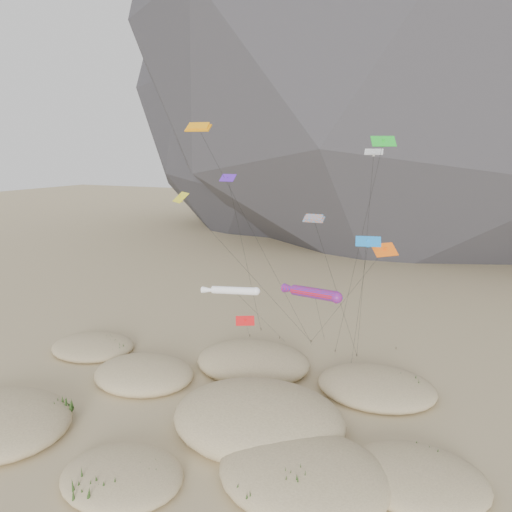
% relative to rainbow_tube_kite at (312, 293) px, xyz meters
% --- Properties ---
extents(ground, '(500.00, 500.00, 0.00)m').
position_rel_rainbow_tube_kite_xyz_m(ground, '(-5.34, -13.09, -10.26)').
color(ground, '#CCB789').
rests_on(ground, ground).
extents(dunes, '(51.54, 33.91, 4.45)m').
position_rel_rainbow_tube_kite_xyz_m(dunes, '(-6.35, -10.18, -9.52)').
color(dunes, '#CCB789').
rests_on(dunes, ground).
extents(dune_grass, '(41.64, 29.26, 1.53)m').
position_rel_rainbow_tube_kite_xyz_m(dune_grass, '(-6.27, -8.48, -9.43)').
color(dune_grass, black).
rests_on(dune_grass, ground).
extents(kite_stakes, '(18.97, 7.19, 0.30)m').
position_rel_rainbow_tube_kite_xyz_m(kite_stakes, '(-2.75, 10.48, -10.11)').
color(kite_stakes, '#3F2D1E').
rests_on(kite_stakes, ground).
extents(rainbow_tube_kite, '(7.82, 15.30, 11.20)m').
position_rel_rainbow_tube_kite_xyz_m(rainbow_tube_kite, '(0.00, 0.00, 0.00)').
color(rainbow_tube_kite, red).
rests_on(rainbow_tube_kite, ground).
extents(white_tube_kite, '(6.76, 13.80, 11.07)m').
position_rel_rainbow_tube_kite_xyz_m(white_tube_kite, '(-7.91, -3.14, 0.13)').
color(white_tube_kite, white).
rests_on(white_tube_kite, ground).
extents(orange_parafoil, '(11.29, 11.85, 27.87)m').
position_rel_rainbow_tube_kite_xyz_m(orange_parafoil, '(-12.97, -0.41, 16.77)').
color(orange_parafoil, orange).
rests_on(orange_parafoil, ground).
extents(multi_parafoil, '(3.14, 12.60, 18.94)m').
position_rel_rainbow_tube_kite_xyz_m(multi_parafoil, '(0.97, -2.83, 8.00)').
color(multi_parafoil, orange).
rests_on(multi_parafoil, ground).
extents(delta_kites, '(25.61, 20.50, 26.15)m').
position_rel_rainbow_tube_kite_xyz_m(delta_kites, '(-0.92, -1.50, 8.15)').
color(delta_kites, '#FF600D').
rests_on(delta_kites, ground).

